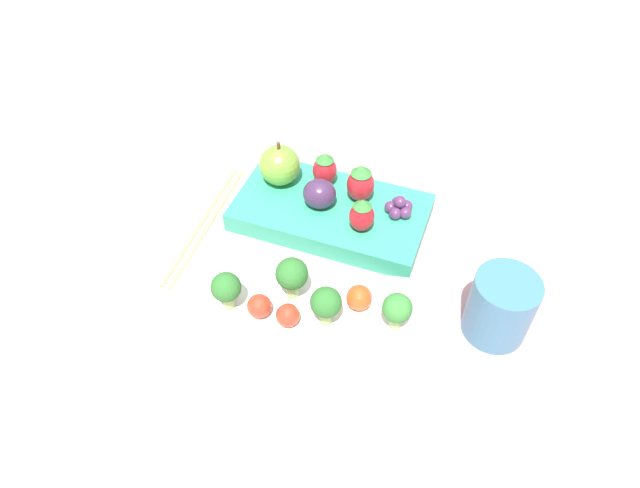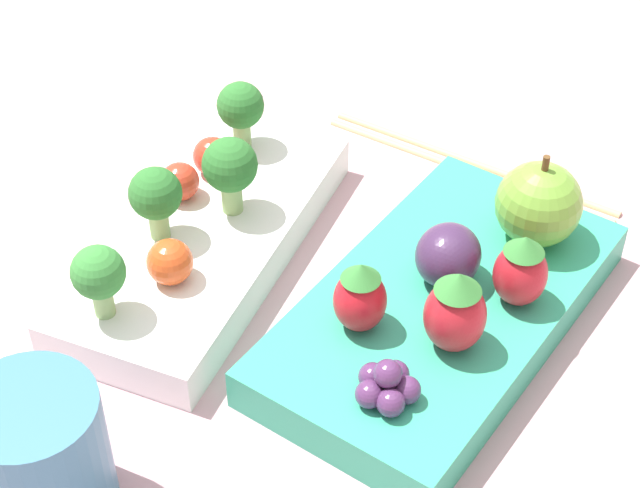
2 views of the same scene
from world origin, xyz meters
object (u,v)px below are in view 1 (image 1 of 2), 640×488
broccoli_floret_0 (292,275)px  grape_cluster (399,207)px  strawberry_1 (325,169)px  plum (319,194)px  cherry_tomato_2 (288,315)px  cherry_tomato_0 (259,306)px  broccoli_floret_1 (326,303)px  bento_box_fruit (331,212)px  broccoli_floret_3 (397,309)px  drinking_cup (500,307)px  chopsticks_pair (205,222)px  bento_box_savoury (307,311)px  cherry_tomato_1 (359,298)px  strawberry_2 (361,183)px  apple (280,165)px  strawberry_0 (362,215)px  broccoli_floret_2 (226,288)px

broccoli_floret_0 → grape_cluster: 0.17m
strawberry_1 → plum: size_ratio=1.16×
cherry_tomato_2 → cherry_tomato_0: bearing=-8.0°
broccoli_floret_1 → grape_cluster: size_ratio=1.41×
bento_box_fruit → broccoli_floret_0: 0.15m
broccoli_floret_3 → drinking_cup: drinking_cup is taller
broccoli_floret_0 → chopsticks_pair: size_ratio=0.24×
grape_cluster → chopsticks_pair: size_ratio=0.16×
bento_box_savoury → cherry_tomato_1: bearing=-170.0°
broccoli_floret_0 → strawberry_2: 0.17m
plum → strawberry_2: bearing=-153.7°
plum → cherry_tomato_0: bearing=82.3°
cherry_tomato_1 → apple: apple is taller
broccoli_floret_0 → cherry_tomato_1: broccoli_floret_0 is taller
strawberry_0 → chopsticks_pair: bearing=3.1°
chopsticks_pair → cherry_tomato_1: bearing=154.5°
bento_box_fruit → plum: bearing=13.5°
bento_box_savoury → chopsticks_pair: size_ratio=1.11×
broccoli_floret_2 → plum: (-0.06, -0.17, -0.01)m
bento_box_fruit → strawberry_1: strawberry_1 is taller
bento_box_savoury → apple: (0.08, -0.18, 0.04)m
bento_box_fruit → broccoli_floret_1: 0.17m
plum → grape_cluster: size_ratio=1.18×
strawberry_0 → strawberry_1: (0.06, -0.07, 0.00)m
plum → grape_cluster: bearing=-175.6°
bento_box_fruit → grape_cluster: size_ratio=7.21×
broccoli_floret_0 → broccoli_floret_3: 0.11m
bento_box_fruit → cherry_tomato_2: size_ratio=10.17×
cherry_tomato_0 → strawberry_2: (-0.07, -0.19, 0.01)m
broccoli_floret_1 → strawberry_0: 0.14m
cherry_tomato_0 → cherry_tomato_1: (-0.09, -0.03, 0.00)m
cherry_tomato_2 → plum: 0.17m
bento_box_savoury → plum: 0.15m
plum → drinking_cup: drinking_cup is taller
broccoli_floret_1 → cherry_tomato_1: 0.04m
cherry_tomato_1 → bento_box_fruit: bearing=-67.2°
drinking_cup → cherry_tomato_0: bearing=12.7°
cherry_tomato_2 → apple: (0.06, -0.20, 0.01)m
broccoli_floret_0 → cherry_tomato_1: bearing=-178.7°
bento_box_savoury → strawberry_0: strawberry_0 is taller
strawberry_2 → plum: strawberry_2 is taller
broccoli_floret_3 → plum: broccoli_floret_3 is taller
cherry_tomato_1 → strawberry_1: bearing=-67.1°
broccoli_floret_2 → broccoli_floret_3: size_ratio=1.03×
cherry_tomato_2 → chopsticks_pair: 0.20m
cherry_tomato_0 → apple: bearing=-80.3°
cherry_tomato_1 → plum: (0.07, -0.14, 0.00)m
bento_box_fruit → strawberry_2: 0.05m
bento_box_savoury → plum: (0.02, -0.15, 0.03)m
broccoli_floret_2 → apple: 0.20m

